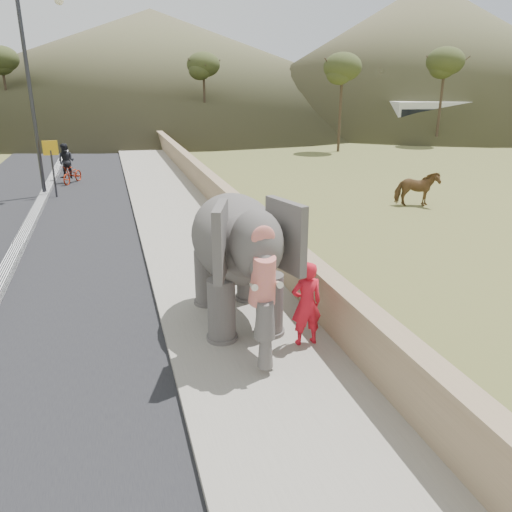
{
  "coord_description": "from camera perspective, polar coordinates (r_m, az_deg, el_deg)",
  "views": [
    {
      "loc": [
        -2.21,
        -5.31,
        4.7
      ],
      "look_at": [
        0.2,
        2.91,
        1.7
      ],
      "focal_mm": 35.0,
      "sensor_mm": 36.0,
      "label": 1
    }
  ],
  "objects": [
    {
      "name": "distant_car",
      "position": [
        47.42,
        13.26,
        14.01
      ],
      "size": [
        4.26,
        1.79,
        1.44
      ],
      "primitive_type": "imported",
      "rotation": [
        0.0,
        0.0,
        1.59
      ],
      "color": "silver",
      "rests_on": "ground"
    },
    {
      "name": "cow",
      "position": [
        20.89,
        17.89,
        7.32
      ],
      "size": [
        1.78,
        1.19,
        1.38
      ],
      "primitive_type": "imported",
      "rotation": [
        0.0,
        0.0,
        1.27
      ],
      "color": "brown",
      "rests_on": "ground"
    },
    {
      "name": "elephant_and_man",
      "position": [
        9.76,
        -2.2,
        -0.03
      ],
      "size": [
        2.21,
        3.73,
        2.67
      ],
      "color": "#605B57",
      "rests_on": "ground"
    },
    {
      "name": "signboard",
      "position": [
        22.9,
        -22.31,
        10.22
      ],
      "size": [
        0.6,
        0.08,
        2.4
      ],
      "color": "#2D2D33",
      "rests_on": "ground"
    },
    {
      "name": "hill_right",
      "position": [
        68.96,
        18.6,
        21.13
      ],
      "size": [
        56.0,
        56.0,
        16.0
      ],
      "primitive_type": "cone",
      "color": "brown",
      "rests_on": "ground"
    },
    {
      "name": "ground",
      "position": [
        7.43,
        5.17,
        -20.05
      ],
      "size": [
        160.0,
        160.0,
        0.0
      ],
      "primitive_type": "plane",
      "color": "olive",
      "rests_on": "ground"
    },
    {
      "name": "lamppost",
      "position": [
        23.04,
        -23.79,
        18.21
      ],
      "size": [
        1.76,
        0.36,
        8.0
      ],
      "color": "#323136",
      "rests_on": "ground"
    },
    {
      "name": "parapet",
      "position": [
        16.33,
        -2.13,
        4.56
      ],
      "size": [
        0.3,
        120.0,
        1.1
      ],
      "primitive_type": "cube",
      "color": "tan",
      "rests_on": "ground"
    },
    {
      "name": "hill_far",
      "position": [
        75.69,
        -11.65,
        20.69
      ],
      "size": [
        80.0,
        80.0,
        14.0
      ],
      "primitive_type": "cone",
      "color": "brown",
      "rests_on": "ground"
    },
    {
      "name": "trees",
      "position": [
        34.26,
        -10.62,
        17.69
      ],
      "size": [
        48.97,
        42.4,
        9.51
      ],
      "color": "#473828",
      "rests_on": "ground"
    },
    {
      "name": "bus_white",
      "position": [
        47.78,
        21.73,
        14.22
      ],
      "size": [
        11.27,
        4.55,
        3.1
      ],
      "primitive_type": "cube",
      "rotation": [
        0.0,
        0.0,
        1.38
      ],
      "color": "white",
      "rests_on": "ground"
    },
    {
      "name": "median",
      "position": [
        16.23,
        -25.51,
        0.93
      ],
      "size": [
        0.35,
        120.0,
        0.22
      ],
      "primitive_type": "cube",
      "color": "black",
      "rests_on": "ground"
    },
    {
      "name": "walkway",
      "position": [
        16.15,
        -7.8,
        2.47
      ],
      "size": [
        3.0,
        120.0,
        0.15
      ],
      "primitive_type": "cube",
      "color": "#9E9687",
      "rests_on": "ground"
    },
    {
      "name": "road",
      "position": [
        16.25,
        -25.46,
        0.62
      ],
      "size": [
        7.0,
        120.0,
        0.03
      ],
      "primitive_type": "cube",
      "color": "black",
      "rests_on": "ground"
    },
    {
      "name": "bus_orange",
      "position": [
        52.37,
        26.61,
        13.91
      ],
      "size": [
        11.21,
        3.7,
        3.1
      ],
      "primitive_type": "cube",
      "rotation": [
        0.0,
        0.0,
        1.68
      ],
      "color": "gold",
      "rests_on": "ground"
    },
    {
      "name": "motorcyclist",
      "position": [
        26.05,
        -20.55,
        9.41
      ],
      "size": [
        1.33,
        1.78,
        1.92
      ],
      "color": "#97240D",
      "rests_on": "ground"
    }
  ]
}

